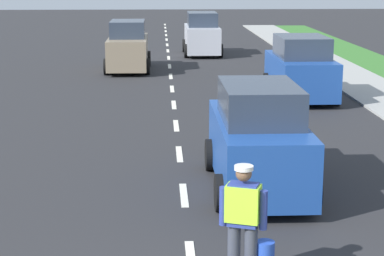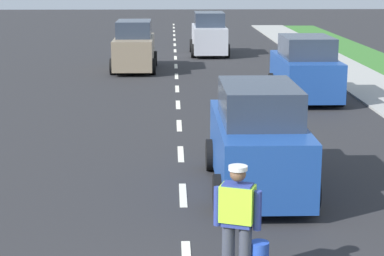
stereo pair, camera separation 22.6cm
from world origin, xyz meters
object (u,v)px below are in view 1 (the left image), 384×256
road_worker (245,218)px  car_outgoing_ahead (258,141)px  car_oncoming_second (128,47)px  car_outgoing_far (202,35)px  car_parked_far (300,70)px

road_worker → car_outgoing_ahead: bearing=79.4°
road_worker → car_oncoming_second: bearing=96.9°
car_outgoing_ahead → road_worker: bearing=-100.6°
car_outgoing_far → car_outgoing_ahead: bearing=-90.7°
car_outgoing_ahead → car_oncoming_second: size_ratio=0.99×
car_outgoing_ahead → car_outgoing_far: size_ratio=1.05×
road_worker → car_outgoing_far: 25.98m
car_parked_far → road_worker: bearing=-104.6°
car_parked_far → car_outgoing_ahead: bearing=-106.3°
car_parked_far → car_outgoing_far: (-2.54, 12.27, 0.02)m
car_outgoing_far → car_oncoming_second: 6.42m
car_outgoing_ahead → car_parked_far: size_ratio=1.00×
car_outgoing_ahead → car_outgoing_far: bearing=89.3°
road_worker → car_oncoming_second: 20.74m
car_outgoing_ahead → car_oncoming_second: 16.81m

